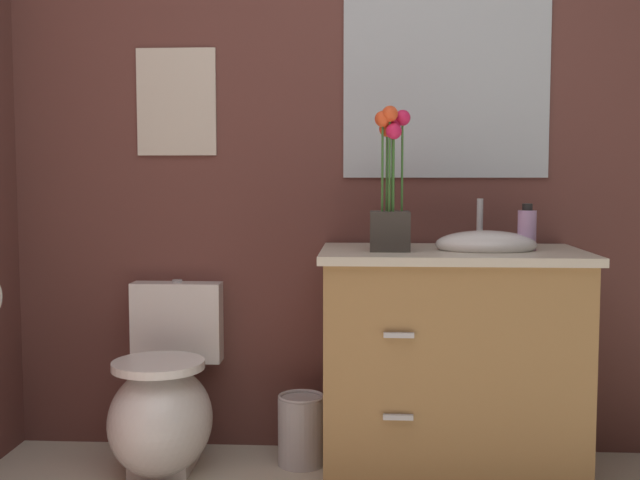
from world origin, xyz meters
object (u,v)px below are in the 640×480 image
at_px(flower_vase, 390,196).
at_px(trash_bin, 301,429).
at_px(wall_poster, 176,102).
at_px(wall_mirror, 446,88).
at_px(vanity_cabinet, 451,362).
at_px(soap_bottle, 527,229).
at_px(toilet, 164,405).

height_order(flower_vase, trash_bin, flower_vase).
xyz_separation_m(wall_poster, wall_mirror, (1.07, 0.00, 0.05)).
bearing_deg(trash_bin, flower_vase, -23.63).
bearing_deg(wall_poster, flower_vase, -21.81).
relative_size(vanity_cabinet, wall_poster, 2.41).
xyz_separation_m(soap_bottle, trash_bin, (-0.82, 0.10, -0.78)).
relative_size(toilet, trash_bin, 2.54).
bearing_deg(toilet, soap_bottle, -1.06).
height_order(toilet, wall_mirror, wall_mirror).
height_order(flower_vase, wall_mirror, wall_mirror).
xyz_separation_m(vanity_cabinet, flower_vase, (-0.23, -0.04, 0.60)).
relative_size(flower_vase, trash_bin, 1.87).
xyz_separation_m(vanity_cabinet, wall_mirror, (-0.00, 0.29, 1.02)).
bearing_deg(toilet, wall_poster, 90.00).
distance_m(trash_bin, wall_mirror, 1.44).
xyz_separation_m(flower_vase, soap_bottle, (0.49, 0.05, -0.12)).
bearing_deg(toilet, vanity_cabinet, -1.41).
relative_size(vanity_cabinet, soap_bottle, 6.13).
relative_size(flower_vase, wall_mirror, 0.63).
relative_size(vanity_cabinet, flower_vase, 2.01).
height_order(vanity_cabinet, trash_bin, vanity_cabinet).
xyz_separation_m(toilet, vanity_cabinet, (1.07, -0.03, 0.19)).
bearing_deg(wall_mirror, soap_bottle, -47.86).
xyz_separation_m(soap_bottle, wall_mirror, (-0.26, 0.29, 0.53)).
bearing_deg(trash_bin, vanity_cabinet, -10.25).
distance_m(vanity_cabinet, soap_bottle, 0.55).
bearing_deg(toilet, trash_bin, 8.21).
bearing_deg(wall_poster, toilet, -90.00).
relative_size(toilet, wall_poster, 1.63).
bearing_deg(flower_vase, wall_poster, 158.19).
distance_m(wall_poster, wall_mirror, 1.07).
bearing_deg(wall_mirror, trash_bin, -160.74).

